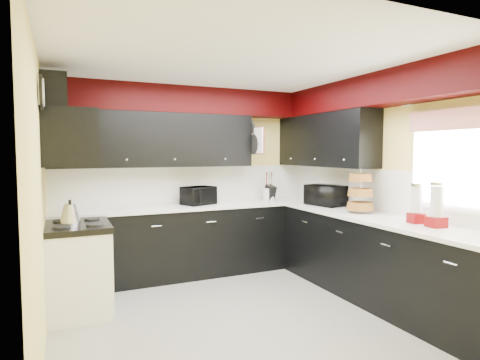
# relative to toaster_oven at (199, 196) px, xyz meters

# --- Properties ---
(ground) EXTENTS (3.60, 3.60, 0.00)m
(ground) POSITION_rel_toaster_oven_xyz_m (-0.05, -1.52, -1.06)
(ground) COLOR gray
(ground) RESTS_ON ground
(wall_back) EXTENTS (3.60, 0.06, 2.50)m
(wall_back) POSITION_rel_toaster_oven_xyz_m (-0.05, 0.28, 0.19)
(wall_back) COLOR #E0C666
(wall_back) RESTS_ON ground
(wall_right) EXTENTS (0.06, 3.60, 2.50)m
(wall_right) POSITION_rel_toaster_oven_xyz_m (1.75, -1.52, 0.19)
(wall_right) COLOR #E0C666
(wall_right) RESTS_ON ground
(wall_left) EXTENTS (0.06, 3.60, 2.50)m
(wall_left) POSITION_rel_toaster_oven_xyz_m (-1.85, -1.52, 0.19)
(wall_left) COLOR #E0C666
(wall_left) RESTS_ON ground
(ceiling) EXTENTS (3.60, 3.60, 0.06)m
(ceiling) POSITION_rel_toaster_oven_xyz_m (-0.05, -1.52, 1.44)
(ceiling) COLOR white
(ceiling) RESTS_ON wall_back
(cab_back) EXTENTS (3.60, 0.60, 0.90)m
(cab_back) POSITION_rel_toaster_oven_xyz_m (-0.05, -0.02, -0.61)
(cab_back) COLOR black
(cab_back) RESTS_ON ground
(cab_right) EXTENTS (0.60, 3.00, 0.90)m
(cab_right) POSITION_rel_toaster_oven_xyz_m (1.45, -1.82, -0.61)
(cab_right) COLOR black
(cab_right) RESTS_ON ground
(counter_back) EXTENTS (3.62, 0.64, 0.04)m
(counter_back) POSITION_rel_toaster_oven_xyz_m (-0.05, -0.02, -0.14)
(counter_back) COLOR white
(counter_back) RESTS_ON cab_back
(counter_right) EXTENTS (0.64, 3.02, 0.04)m
(counter_right) POSITION_rel_toaster_oven_xyz_m (1.45, -1.82, -0.14)
(counter_right) COLOR white
(counter_right) RESTS_ON cab_right
(splash_back) EXTENTS (3.60, 0.02, 0.50)m
(splash_back) POSITION_rel_toaster_oven_xyz_m (-0.05, 0.27, 0.13)
(splash_back) COLOR white
(splash_back) RESTS_ON counter_back
(splash_right) EXTENTS (0.02, 3.60, 0.50)m
(splash_right) POSITION_rel_toaster_oven_xyz_m (1.74, -1.52, 0.13)
(splash_right) COLOR white
(splash_right) RESTS_ON counter_right
(upper_back) EXTENTS (2.60, 0.35, 0.70)m
(upper_back) POSITION_rel_toaster_oven_xyz_m (-0.55, 0.11, 0.74)
(upper_back) COLOR black
(upper_back) RESTS_ON wall_back
(upper_right) EXTENTS (0.35, 1.80, 0.70)m
(upper_right) POSITION_rel_toaster_oven_xyz_m (1.58, -0.62, 0.74)
(upper_right) COLOR black
(upper_right) RESTS_ON wall_right
(soffit_back) EXTENTS (3.60, 0.36, 0.35)m
(soffit_back) POSITION_rel_toaster_oven_xyz_m (-0.05, 0.10, 1.26)
(soffit_back) COLOR black
(soffit_back) RESTS_ON wall_back
(soffit_right) EXTENTS (0.36, 3.24, 0.35)m
(soffit_right) POSITION_rel_toaster_oven_xyz_m (1.57, -1.70, 1.26)
(soffit_right) COLOR black
(soffit_right) RESTS_ON wall_right
(stove) EXTENTS (0.60, 0.75, 0.86)m
(stove) POSITION_rel_toaster_oven_xyz_m (-1.55, -0.77, -0.63)
(stove) COLOR white
(stove) RESTS_ON ground
(cooktop) EXTENTS (0.62, 0.77, 0.06)m
(cooktop) POSITION_rel_toaster_oven_xyz_m (-1.55, -0.77, -0.17)
(cooktop) COLOR black
(cooktop) RESTS_ON stove
(hood) EXTENTS (0.50, 0.78, 0.55)m
(hood) POSITION_rel_toaster_oven_xyz_m (-1.60, -0.77, 0.72)
(hood) COLOR black
(hood) RESTS_ON wall_left
(hood_duct) EXTENTS (0.24, 0.40, 0.40)m
(hood_duct) POSITION_rel_toaster_oven_xyz_m (-1.73, -0.77, 1.14)
(hood_duct) COLOR black
(hood_duct) RESTS_ON wall_left
(window) EXTENTS (0.03, 0.86, 0.96)m
(window) POSITION_rel_toaster_oven_xyz_m (1.74, -2.42, 0.49)
(window) COLOR white
(window) RESTS_ON wall_right
(valance) EXTENTS (0.04, 0.88, 0.20)m
(valance) POSITION_rel_toaster_oven_xyz_m (1.68, -2.42, 0.89)
(valance) COLOR red
(valance) RESTS_ON wall_right
(pan_top) EXTENTS (0.03, 0.22, 0.40)m
(pan_top) POSITION_rel_toaster_oven_xyz_m (0.77, 0.03, 0.94)
(pan_top) COLOR black
(pan_top) RESTS_ON upper_back
(pan_mid) EXTENTS (0.03, 0.28, 0.46)m
(pan_mid) POSITION_rel_toaster_oven_xyz_m (0.77, -0.10, 0.69)
(pan_mid) COLOR black
(pan_mid) RESTS_ON upper_back
(pan_low) EXTENTS (0.03, 0.24, 0.42)m
(pan_low) POSITION_rel_toaster_oven_xyz_m (0.77, 0.16, 0.66)
(pan_low) COLOR black
(pan_low) RESTS_ON upper_back
(cut_board) EXTENTS (0.03, 0.26, 0.35)m
(cut_board) POSITION_rel_toaster_oven_xyz_m (0.78, -0.22, 0.74)
(cut_board) COLOR white
(cut_board) RESTS_ON upper_back
(baskets) EXTENTS (0.27, 0.27, 0.50)m
(baskets) POSITION_rel_toaster_oven_xyz_m (1.47, -1.47, 0.12)
(baskets) COLOR brown
(baskets) RESTS_ON upper_right
(clock) EXTENTS (0.03, 0.30, 0.30)m
(clock) POSITION_rel_toaster_oven_xyz_m (-1.82, -1.27, 1.09)
(clock) COLOR black
(clock) RESTS_ON wall_left
(deco_plate) EXTENTS (0.03, 0.24, 0.24)m
(deco_plate) POSITION_rel_toaster_oven_xyz_m (1.72, -1.87, 1.19)
(deco_plate) COLOR white
(deco_plate) RESTS_ON wall_right
(toaster_oven) EXTENTS (0.51, 0.47, 0.24)m
(toaster_oven) POSITION_rel_toaster_oven_xyz_m (0.00, 0.00, 0.00)
(toaster_oven) COLOR black
(toaster_oven) RESTS_ON counter_back
(microwave) EXTENTS (0.43, 0.55, 0.27)m
(microwave) POSITION_rel_toaster_oven_xyz_m (1.50, -0.78, 0.01)
(microwave) COLOR black
(microwave) RESTS_ON counter_right
(utensil_crock) EXTENTS (0.19, 0.19, 0.18)m
(utensil_crock) POSITION_rel_toaster_oven_xyz_m (1.05, -0.03, -0.03)
(utensil_crock) COLOR silver
(utensil_crock) RESTS_ON counter_back
(knife_block) EXTENTS (0.13, 0.16, 0.22)m
(knife_block) POSITION_rel_toaster_oven_xyz_m (1.05, -0.05, -0.01)
(knife_block) COLOR black
(knife_block) RESTS_ON counter_back
(kettle) EXTENTS (0.27, 0.27, 0.19)m
(kettle) POSITION_rel_toaster_oven_xyz_m (-1.61, -0.63, -0.05)
(kettle) COLOR #B0B0B4
(kettle) RESTS_ON cooktop
(dispenser_a) EXTENTS (0.16, 0.16, 0.36)m
(dispenser_a) POSITION_rel_toaster_oven_xyz_m (1.51, -2.24, 0.06)
(dispenser_a) COLOR #700207
(dispenser_a) RESTS_ON counter_right
(dispenser_b) EXTENTS (0.16, 0.16, 0.40)m
(dispenser_b) POSITION_rel_toaster_oven_xyz_m (1.51, -2.47, 0.08)
(dispenser_b) COLOR maroon
(dispenser_b) RESTS_ON counter_right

